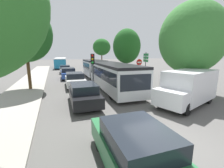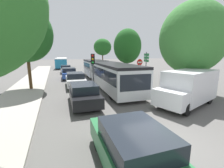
# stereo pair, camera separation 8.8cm
# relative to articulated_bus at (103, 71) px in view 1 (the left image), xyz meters

# --- Properties ---
(ground_plane) EXTENTS (200.00, 200.00, 0.00)m
(ground_plane) POSITION_rel_articulated_bus_xyz_m (-1.68, -12.63, -1.45)
(ground_plane) COLOR #565451
(kerb_strip_left) EXTENTS (3.20, 46.27, 0.14)m
(kerb_strip_left) POSITION_rel_articulated_bus_xyz_m (-8.00, 5.51, -1.38)
(kerb_strip_left) COLOR #9E998E
(kerb_strip_left) RESTS_ON ground
(articulated_bus) EXTENTS (3.51, 17.06, 2.52)m
(articulated_bus) POSITION_rel_articulated_bus_xyz_m (0.00, 0.00, 0.00)
(articulated_bus) COLOR silver
(articulated_bus) RESTS_ON ground
(city_bus_rear) EXTENTS (3.34, 11.49, 2.44)m
(city_bus_rear) POSITION_rel_articulated_bus_xyz_m (-3.63, 23.64, -0.04)
(city_bus_rear) COLOR teal
(city_bus_rear) RESTS_ON ground
(queued_car_green) EXTENTS (1.90, 4.15, 1.42)m
(queued_car_green) POSITION_rel_articulated_bus_xyz_m (-3.42, -13.46, -0.73)
(queued_car_green) COLOR #236638
(queued_car_green) RESTS_ON ground
(queued_car_black) EXTENTS (1.93, 4.22, 1.44)m
(queued_car_black) POSITION_rel_articulated_bus_xyz_m (-3.64, -6.97, -0.72)
(queued_car_black) COLOR black
(queued_car_black) RESTS_ON ground
(queued_car_white) EXTENTS (1.99, 4.35, 1.49)m
(queued_car_white) POSITION_rel_articulated_bus_xyz_m (-3.42, -0.92, -0.70)
(queued_car_white) COLOR white
(queued_car_white) RESTS_ON ground
(queued_car_blue) EXTENTS (2.04, 4.45, 1.52)m
(queued_car_blue) POSITION_rel_articulated_bus_xyz_m (-3.57, 4.76, -0.68)
(queued_car_blue) COLOR #284799
(queued_car_blue) RESTS_ON ground
(queued_car_silver) EXTENTS (1.91, 4.18, 1.43)m
(queued_car_silver) POSITION_rel_articulated_bus_xyz_m (-3.51, 11.51, -0.73)
(queued_car_silver) COLOR #B7BABF
(queued_car_silver) RESTS_ON ground
(white_van) EXTENTS (5.36, 3.40, 2.31)m
(white_van) POSITION_rel_articulated_bus_xyz_m (2.82, -9.54, -0.21)
(white_van) COLOR silver
(white_van) RESTS_ON ground
(traffic_light) EXTENTS (0.38, 0.40, 3.40)m
(traffic_light) POSITION_rel_articulated_bus_xyz_m (-2.24, -3.97, 1.05)
(traffic_light) COLOR #56595E
(traffic_light) RESTS_ON ground
(no_entry_sign) EXTENTS (0.70, 0.08, 2.82)m
(no_entry_sign) POSITION_rel_articulated_bus_xyz_m (3.65, -1.96, 0.42)
(no_entry_sign) COLOR #56595E
(no_entry_sign) RESTS_ON ground
(direction_sign_post) EXTENTS (0.36, 1.38, 3.60)m
(direction_sign_post) POSITION_rel_articulated_bus_xyz_m (4.75, -1.59, 1.12)
(direction_sign_post) COLOR #56595E
(direction_sign_post) RESTS_ON ground
(tree_left_mid) EXTENTS (4.71, 4.71, 7.70)m
(tree_left_mid) POSITION_rel_articulated_bus_xyz_m (-7.61, -1.01, 3.59)
(tree_left_mid) COLOR #51381E
(tree_left_mid) RESTS_ON ground
(tree_right_near) EXTENTS (5.19, 5.19, 7.51)m
(tree_right_near) POSITION_rel_articulated_bus_xyz_m (5.26, -7.23, 3.03)
(tree_right_near) COLOR #51381E
(tree_right_near) RESTS_ON ground
(tree_right_mid) EXTENTS (4.28, 4.28, 7.21)m
(tree_right_mid) POSITION_rel_articulated_bus_xyz_m (5.43, 4.76, 3.11)
(tree_right_mid) COLOR #51381E
(tree_right_mid) RESTS_ON ground
(tree_right_far) EXTENTS (3.98, 3.98, 6.80)m
(tree_right_far) POSITION_rel_articulated_bus_xyz_m (5.07, 16.59, 3.48)
(tree_right_far) COLOR #51381E
(tree_right_far) RESTS_ON ground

